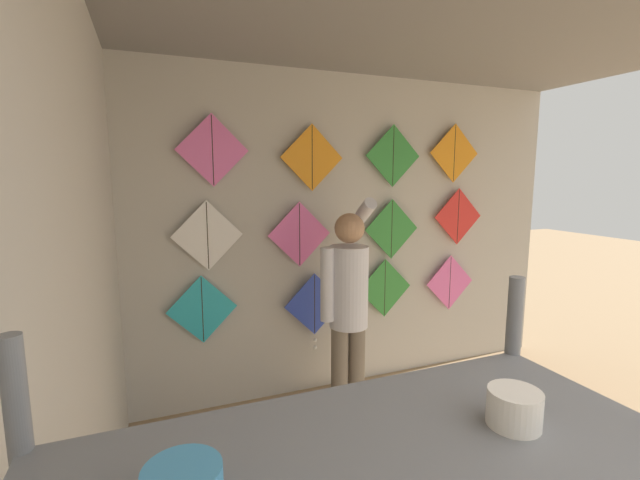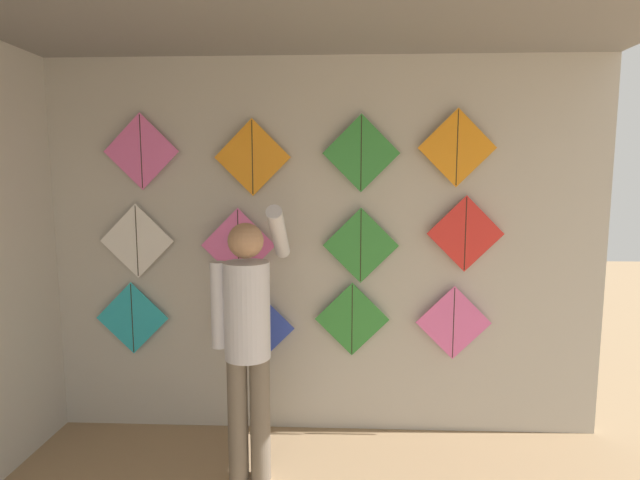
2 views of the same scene
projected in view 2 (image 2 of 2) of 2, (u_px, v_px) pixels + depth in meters
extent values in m
cube|color=#BCB7AD|center=(299.00, 249.00, 3.74)|extent=(4.50, 0.06, 2.80)
cylinder|color=#726656|center=(238.00, 418.00, 3.19)|extent=(0.13, 0.13, 0.81)
cylinder|color=#726656|center=(260.00, 419.00, 3.18)|extent=(0.13, 0.13, 0.81)
cylinder|color=silver|center=(247.00, 310.00, 3.10)|extent=(0.29, 0.29, 0.61)
sphere|color=tan|center=(246.00, 241.00, 3.04)|extent=(0.22, 0.22, 0.22)
cylinder|color=silver|center=(219.00, 305.00, 3.10)|extent=(0.10, 0.10, 0.54)
cylinder|color=silver|center=(279.00, 233.00, 3.25)|extent=(0.10, 0.50, 0.39)
cube|color=#28B2C6|center=(132.00, 318.00, 3.77)|extent=(0.55, 0.01, 0.55)
cylinder|color=black|center=(132.00, 318.00, 3.77)|extent=(0.01, 0.01, 0.53)
cube|color=blue|center=(258.00, 328.00, 3.74)|extent=(0.55, 0.01, 0.55)
cylinder|color=black|center=(258.00, 328.00, 3.74)|extent=(0.01, 0.01, 0.53)
sphere|color=white|center=(258.00, 370.00, 3.77)|extent=(0.04, 0.04, 0.04)
sphere|color=white|center=(258.00, 379.00, 3.78)|extent=(0.04, 0.04, 0.04)
cube|color=#338C38|center=(352.00, 319.00, 3.70)|extent=(0.55, 0.01, 0.55)
cylinder|color=black|center=(352.00, 319.00, 3.70)|extent=(0.01, 0.01, 0.53)
cube|color=pink|center=(453.00, 323.00, 3.67)|extent=(0.55, 0.01, 0.55)
cylinder|color=black|center=(454.00, 323.00, 3.67)|extent=(0.01, 0.01, 0.53)
cube|color=white|center=(137.00, 241.00, 3.70)|extent=(0.55, 0.01, 0.55)
cylinder|color=black|center=(137.00, 241.00, 3.69)|extent=(0.01, 0.01, 0.53)
cube|color=pink|center=(238.00, 245.00, 3.67)|extent=(0.55, 0.01, 0.55)
cylinder|color=black|center=(238.00, 245.00, 3.67)|extent=(0.01, 0.01, 0.53)
cube|color=#338C38|center=(361.00, 246.00, 3.63)|extent=(0.55, 0.01, 0.55)
cylinder|color=black|center=(361.00, 246.00, 3.63)|extent=(0.01, 0.01, 0.53)
cube|color=red|center=(465.00, 234.00, 3.59)|extent=(0.55, 0.01, 0.55)
cylinder|color=black|center=(465.00, 234.00, 3.58)|extent=(0.01, 0.01, 0.53)
cube|color=pink|center=(141.00, 152.00, 3.61)|extent=(0.55, 0.01, 0.55)
cylinder|color=black|center=(141.00, 152.00, 3.61)|extent=(0.01, 0.01, 0.53)
cube|color=orange|center=(252.00, 157.00, 3.58)|extent=(0.55, 0.01, 0.55)
cylinder|color=black|center=(252.00, 157.00, 3.58)|extent=(0.01, 0.01, 0.53)
cube|color=#338C38|center=(361.00, 153.00, 3.55)|extent=(0.55, 0.01, 0.55)
cylinder|color=black|center=(361.00, 153.00, 3.54)|extent=(0.01, 0.01, 0.53)
cube|color=orange|center=(457.00, 148.00, 3.51)|extent=(0.55, 0.01, 0.55)
cylinder|color=black|center=(457.00, 148.00, 3.51)|extent=(0.01, 0.01, 0.53)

